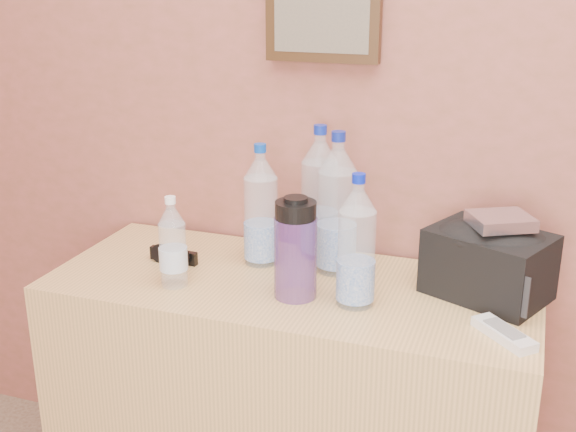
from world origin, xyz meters
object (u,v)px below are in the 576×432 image
(pet_large_d, at_px, (356,248))
(ac_remote, at_px, (504,334))
(pet_small, at_px, (173,247))
(nalgene_bottle, at_px, (296,248))
(pet_large_c, at_px, (337,211))
(pet_large_a, at_px, (261,211))
(sunglasses, at_px, (174,256))
(toiletry_bag, at_px, (489,260))
(pet_large_b, at_px, (319,199))
(dresser, at_px, (290,411))
(foil_packet, at_px, (501,221))

(pet_large_d, height_order, ac_remote, pet_large_d)
(pet_small, bearing_deg, nalgene_bottle, 7.29)
(pet_large_c, xyz_separation_m, nalgene_bottle, (-0.05, -0.18, -0.04))
(pet_large_a, xyz_separation_m, sunglasses, (-0.22, -0.08, -0.13))
(pet_large_a, bearing_deg, nalgene_bottle, -47.64)
(pet_small, xyz_separation_m, toiletry_bag, (0.73, 0.20, -0.01))
(pet_small, bearing_deg, sunglasses, 118.81)
(sunglasses, distance_m, ac_remote, 0.87)
(nalgene_bottle, bearing_deg, pet_large_d, 2.23)
(toiletry_bag, bearing_deg, pet_large_a, -157.25)
(pet_large_b, xyz_separation_m, nalgene_bottle, (0.03, -0.27, -0.04))
(pet_large_b, bearing_deg, pet_large_a, -140.58)
(pet_large_d, xyz_separation_m, nalgene_bottle, (-0.15, -0.01, -0.02))
(dresser, relative_size, nalgene_bottle, 4.89)
(pet_large_c, distance_m, sunglasses, 0.46)
(pet_small, height_order, ac_remote, pet_small)
(foil_packet, bearing_deg, nalgene_bottle, -162.17)
(pet_large_b, distance_m, toiletry_bag, 0.48)
(pet_large_d, height_order, sunglasses, pet_large_d)
(pet_large_b, xyz_separation_m, ac_remote, (0.51, -0.32, -0.15))
(nalgene_bottle, xyz_separation_m, foil_packet, (0.45, 0.14, 0.07))
(pet_small, relative_size, ac_remote, 1.46)
(pet_large_b, bearing_deg, pet_large_d, -57.32)
(toiletry_bag, relative_size, foil_packet, 2.00)
(ac_remote, relative_size, foil_packet, 1.18)
(dresser, relative_size, foil_packet, 9.10)
(pet_large_b, relative_size, sunglasses, 2.60)
(pet_large_a, relative_size, pet_small, 1.41)
(pet_large_c, relative_size, toiletry_bag, 1.38)
(pet_large_b, xyz_separation_m, toiletry_bag, (0.46, -0.12, -0.07))
(pet_large_c, bearing_deg, pet_large_b, 129.69)
(dresser, distance_m, toiletry_bag, 0.67)
(pet_large_a, height_order, pet_large_c, pet_large_c)
(sunglasses, bearing_deg, pet_large_a, 22.70)
(ac_remote, bearing_deg, toiletry_bag, 150.64)
(pet_large_b, bearing_deg, dresser, -93.62)
(sunglasses, bearing_deg, foil_packet, 7.42)
(dresser, xyz_separation_m, toiletry_bag, (0.47, 0.08, 0.47))
(nalgene_bottle, distance_m, sunglasses, 0.40)
(nalgene_bottle, bearing_deg, toiletry_bag, 19.99)
(pet_large_a, height_order, ac_remote, pet_large_a)
(pet_large_d, relative_size, sunglasses, 2.28)
(pet_large_a, relative_size, pet_large_b, 0.90)
(dresser, relative_size, pet_large_c, 3.31)
(pet_large_d, distance_m, ac_remote, 0.37)
(pet_large_c, bearing_deg, pet_large_d, -61.30)
(pet_large_c, height_order, ac_remote, pet_large_c)
(pet_large_c, xyz_separation_m, sunglasses, (-0.42, -0.09, -0.14))
(pet_small, height_order, nalgene_bottle, nalgene_bottle)
(ac_remote, distance_m, foil_packet, 0.27)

